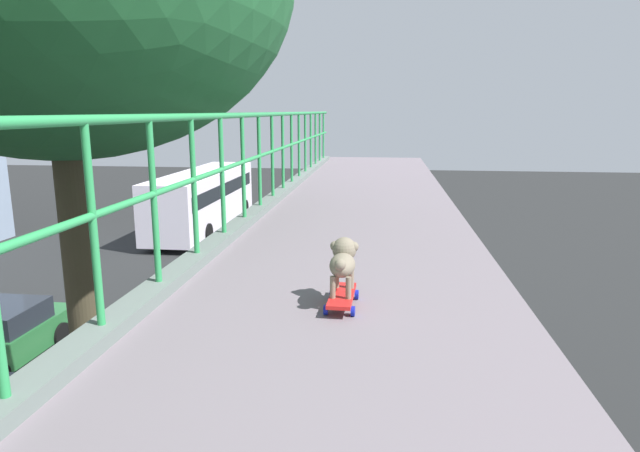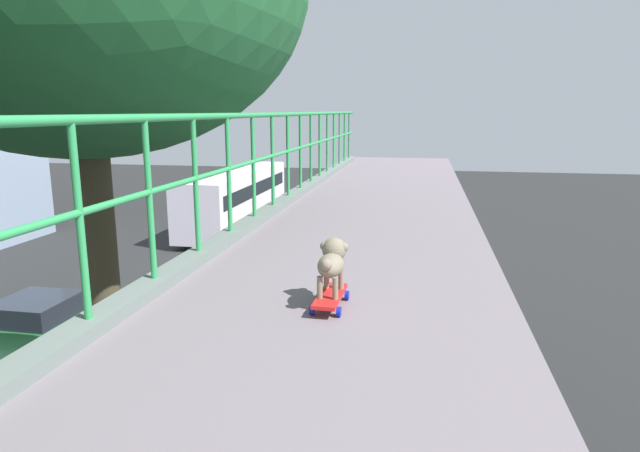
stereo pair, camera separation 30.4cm
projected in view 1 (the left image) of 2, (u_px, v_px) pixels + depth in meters
car_yellow_cab_fifth at (28, 434)px, 9.59m from camera, size 1.86×3.81×1.72m
city_bus at (204, 197)px, 29.37m from camera, size 2.66×11.40×3.10m
toy_skateboard at (342, 297)px, 3.51m from camera, size 0.20×0.48×0.09m
small_dog at (343, 260)px, 3.52m from camera, size 0.19×0.41×0.34m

